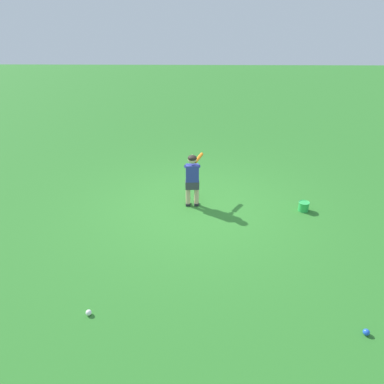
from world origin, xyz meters
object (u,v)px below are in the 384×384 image
(play_ball_midfield, at_px, (366,332))
(play_ball_by_bucket, at_px, (89,313))
(toy_bucket, at_px, (304,206))
(child_batter, at_px, (193,175))

(play_ball_midfield, xyz_separation_m, play_ball_by_bucket, (3.47, -0.26, -0.00))
(play_ball_midfield, distance_m, toy_bucket, 3.06)
(play_ball_midfield, distance_m, play_ball_by_bucket, 3.48)
(child_batter, distance_m, play_ball_midfield, 3.97)
(play_ball_by_bucket, xyz_separation_m, toy_bucket, (-3.48, -2.80, 0.06))
(play_ball_by_bucket, height_order, toy_bucket, toy_bucket)
(child_batter, xyz_separation_m, toy_bucket, (-2.18, 0.21, -0.55))
(child_batter, height_order, toy_bucket, child_batter)
(child_batter, height_order, play_ball_by_bucket, child_batter)
(child_batter, bearing_deg, play_ball_midfield, 123.63)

